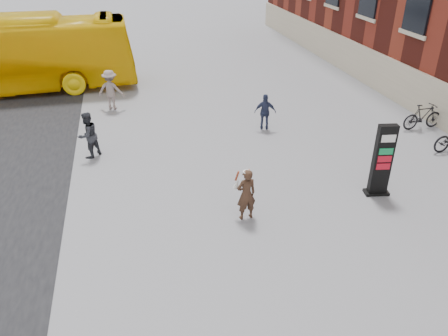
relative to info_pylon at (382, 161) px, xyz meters
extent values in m
plane|color=#9E9EA3|center=(-4.21, -0.99, -1.14)|extent=(100.00, 100.00, 0.00)
cube|color=beige|center=(5.23, 5.01, -0.24)|extent=(0.18, 44.00, 1.80)
cube|color=black|center=(0.00, 0.00, 0.00)|extent=(0.58, 0.31, 2.28)
cube|color=black|center=(0.00, 0.00, -1.09)|extent=(0.78, 0.48, 0.09)
cube|color=white|center=(0.00, 0.00, 0.78)|extent=(0.45, 0.32, 0.23)
cube|color=#0E6A38|center=(0.00, 0.00, 0.37)|extent=(0.45, 0.32, 0.20)
cube|color=maroon|center=(0.00, 0.00, 0.12)|extent=(0.45, 0.32, 0.20)
cube|color=maroon|center=(0.00, 0.00, -0.13)|extent=(0.45, 0.32, 0.20)
imported|color=black|center=(-4.25, -0.33, -0.37)|extent=(0.61, 0.44, 1.54)
cylinder|color=white|center=(-4.25, -0.33, 0.33)|extent=(0.22, 0.22, 0.05)
cone|color=white|center=(-4.10, -0.08, -0.09)|extent=(0.22, 0.23, 0.37)
cylinder|color=maroon|center=(-4.10, -0.08, 0.13)|extent=(0.12, 0.14, 0.32)
cone|color=white|center=(-4.47, -0.14, -0.09)|extent=(0.23, 0.22, 0.37)
cylinder|color=maroon|center=(-4.47, -0.14, 0.13)|extent=(0.13, 0.12, 0.32)
imported|color=#2C2D33|center=(-8.61, 4.58, -0.31)|extent=(1.02, 1.01, 1.66)
imported|color=gray|center=(-7.81, 9.28, -0.25)|extent=(1.29, 0.98, 1.77)
imported|color=#2B3351|center=(-1.82, 5.53, -0.40)|extent=(0.93, 0.60, 1.46)
imported|color=black|center=(4.39, 4.12, -0.61)|extent=(1.76, 0.56, 1.05)
camera|label=1|loc=(-7.14, -10.04, 5.97)|focal=35.00mm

